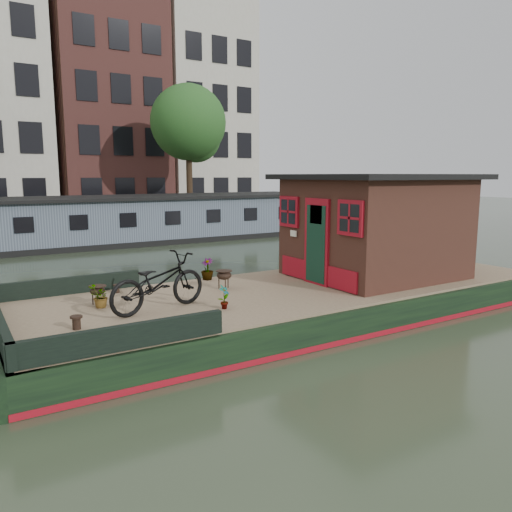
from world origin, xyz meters
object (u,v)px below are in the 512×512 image
brazier_front (224,279)px  brazier_rear (98,295)px  cabin (375,225)px  bicycle (158,282)px  potted_plant_a (224,297)px

brazier_front → brazier_rear: (-2.65, 0.04, -0.01)m
cabin → brazier_rear: size_ratio=10.81×
bicycle → potted_plant_a: bicycle is taller
potted_plant_a → brazier_front: 1.65m
potted_plant_a → brazier_rear: 2.39m
cabin → brazier_rear: cabin is taller
bicycle → potted_plant_a: (1.03, -0.55, -0.29)m
potted_plant_a → brazier_rear: (-1.87, 1.49, -0.04)m
brazier_front → cabin: bearing=-10.4°
brazier_front → brazier_rear: bearing=179.2°
potted_plant_a → bicycle: bearing=151.9°
bicycle → brazier_front: size_ratio=4.89×
bicycle → potted_plant_a: size_ratio=4.36×
brazier_front → brazier_rear: size_ratio=1.07×
cabin → potted_plant_a: bearing=-170.2°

